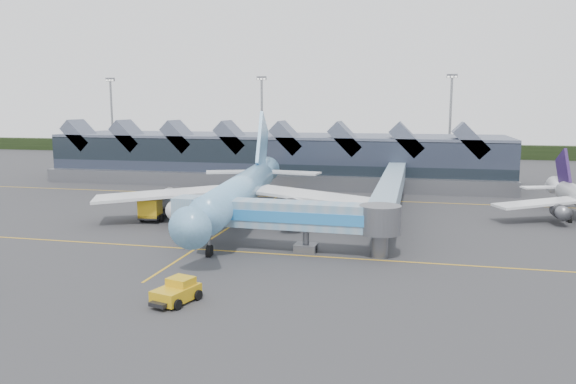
% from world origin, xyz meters
% --- Properties ---
extents(ground, '(260.00, 260.00, 0.00)m').
position_xyz_m(ground, '(0.00, 0.00, 0.00)').
color(ground, '#2D2D30').
rests_on(ground, ground).
extents(taxi_stripes, '(120.00, 60.00, 0.01)m').
position_xyz_m(taxi_stripes, '(0.00, 10.00, 0.01)').
color(taxi_stripes, gold).
rests_on(taxi_stripes, ground).
extents(tree_line_far, '(260.00, 4.00, 4.00)m').
position_xyz_m(tree_line_far, '(0.00, 110.00, 2.00)').
color(tree_line_far, black).
rests_on(tree_line_far, ground).
extents(terminal, '(90.00, 22.25, 12.52)m').
position_xyz_m(terminal, '(-5.07, 47.35, 4.88)').
color(terminal, black).
rests_on(terminal, ground).
extents(light_masts, '(132.40, 42.56, 22.45)m').
position_xyz_m(light_masts, '(21.00, 62.80, 12.49)').
color(light_masts, gray).
rests_on(light_masts, ground).
extents(main_airliner, '(39.87, 46.13, 14.81)m').
position_xyz_m(main_airliner, '(0.65, 6.54, 4.35)').
color(main_airliner, '#64A2CB').
rests_on(main_airliner, ground).
extents(jet_bridge, '(24.58, 4.34, 5.44)m').
position_xyz_m(jet_bridge, '(10.79, -6.42, 3.74)').
color(jet_bridge, '#6D97B6').
rests_on(jet_bridge, ground).
extents(fuel_truck, '(3.88, 10.60, 3.52)m').
position_xyz_m(fuel_truck, '(-11.56, 7.70, 1.97)').
color(fuel_truck, black).
rests_on(fuel_truck, ground).
extents(pushback_tug, '(3.48, 4.57, 1.85)m').
position_xyz_m(pushback_tug, '(4.96, -23.82, 0.83)').
color(pushback_tug, '#C49712').
rests_on(pushback_tug, ground).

